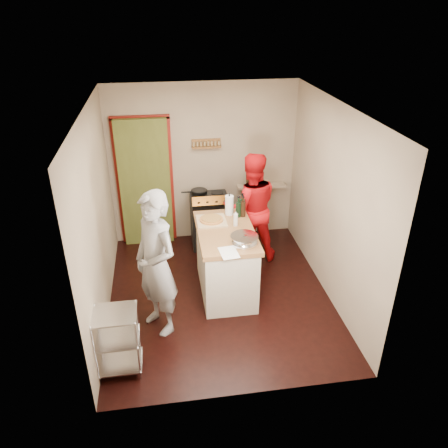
% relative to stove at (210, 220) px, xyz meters
% --- Properties ---
extents(floor, '(3.50, 3.50, 0.00)m').
position_rel_stove_xyz_m(floor, '(-0.05, -1.42, -0.45)').
color(floor, black).
rests_on(floor, ground).
extents(back_wall, '(3.00, 0.44, 2.60)m').
position_rel_stove_xyz_m(back_wall, '(-0.69, 0.36, 0.68)').
color(back_wall, tan).
rests_on(back_wall, ground).
extents(left_wall, '(0.04, 3.50, 2.60)m').
position_rel_stove_xyz_m(left_wall, '(-1.55, -1.42, 0.85)').
color(left_wall, tan).
rests_on(left_wall, ground).
extents(right_wall, '(0.04, 3.50, 2.60)m').
position_rel_stove_xyz_m(right_wall, '(1.45, -1.42, 0.85)').
color(right_wall, tan).
rests_on(right_wall, ground).
extents(ceiling, '(3.00, 3.50, 0.02)m').
position_rel_stove_xyz_m(ceiling, '(-0.05, -1.42, 2.16)').
color(ceiling, white).
rests_on(ceiling, back_wall).
extents(stove, '(0.60, 0.63, 1.00)m').
position_rel_stove_xyz_m(stove, '(0.00, 0.00, 0.00)').
color(stove, black).
rests_on(stove, ground).
extents(wire_shelving, '(0.48, 0.40, 0.80)m').
position_rel_stove_xyz_m(wire_shelving, '(-1.33, -2.62, -0.01)').
color(wire_shelving, silver).
rests_on(wire_shelving, ground).
extents(island, '(0.75, 1.37, 1.27)m').
position_rel_stove_xyz_m(island, '(0.06, -1.32, 0.06)').
color(island, beige).
rests_on(island, ground).
extents(person_stripe, '(0.75, 0.80, 1.84)m').
position_rel_stove_xyz_m(person_stripe, '(-0.87, -1.96, 0.47)').
color(person_stripe, '#A2A2A7').
rests_on(person_stripe, ground).
extents(person_red, '(0.86, 0.68, 1.73)m').
position_rel_stove_xyz_m(person_red, '(0.57, -0.50, 0.41)').
color(person_red, red).
rests_on(person_red, ground).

